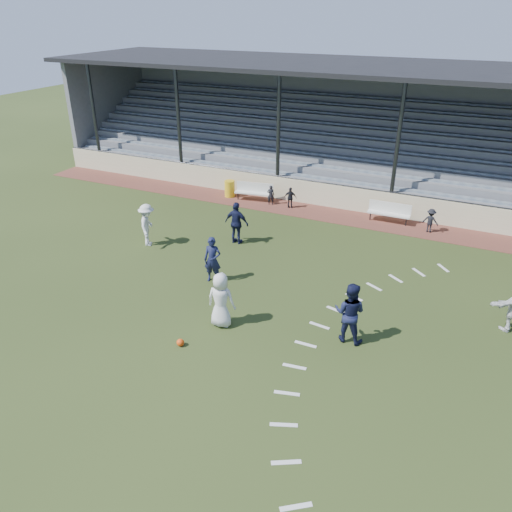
% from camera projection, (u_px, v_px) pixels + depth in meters
% --- Properties ---
extents(ground, '(90.00, 90.00, 0.00)m').
position_uv_depth(ground, '(224.00, 322.00, 16.44)').
color(ground, '#293616').
rests_on(ground, ground).
extents(cinder_track, '(34.00, 2.00, 0.02)m').
position_uv_depth(cinder_track, '(323.00, 213.00, 24.93)').
color(cinder_track, '#592C23').
rests_on(cinder_track, ground).
extents(retaining_wall, '(34.00, 0.18, 1.20)m').
position_uv_depth(retaining_wall, '(331.00, 196.00, 25.51)').
color(retaining_wall, beige).
rests_on(retaining_wall, ground).
extents(bench_left, '(2.04, 0.78, 0.95)m').
position_uv_depth(bench_left, '(254.00, 190.00, 26.34)').
color(bench_left, silver).
rests_on(bench_left, cinder_track).
extents(bench_right, '(2.00, 0.45, 0.95)m').
position_uv_depth(bench_right, '(389.00, 211.00, 23.72)').
color(bench_right, silver).
rests_on(bench_right, cinder_track).
extents(trash_bin, '(0.55, 0.55, 0.88)m').
position_uv_depth(trash_bin, '(230.00, 189.00, 26.92)').
color(trash_bin, gold).
rests_on(trash_bin, cinder_track).
extents(football, '(0.23, 0.23, 0.23)m').
position_uv_depth(football, '(180.00, 343.00, 15.26)').
color(football, '#E7450D').
rests_on(football, ground).
extents(player_white_lead, '(0.98, 0.69, 1.88)m').
position_uv_depth(player_white_lead, '(221.00, 300.00, 15.90)').
color(player_white_lead, silver).
rests_on(player_white_lead, ground).
extents(player_navy_lead, '(0.73, 0.56, 1.77)m').
position_uv_depth(player_navy_lead, '(213.00, 260.00, 18.51)').
color(player_navy_lead, '#141838').
rests_on(player_navy_lead, ground).
extents(player_navy_mid, '(0.98, 0.76, 2.00)m').
position_uv_depth(player_navy_mid, '(350.00, 313.00, 15.15)').
color(player_navy_mid, '#141838').
rests_on(player_navy_mid, ground).
extents(player_white_wing, '(1.14, 1.38, 1.86)m').
position_uv_depth(player_white_wing, '(147.00, 225.00, 21.32)').
color(player_white_wing, silver).
rests_on(player_white_wing, ground).
extents(player_navy_wing, '(1.11, 0.48, 1.88)m').
position_uv_depth(player_navy_wing, '(237.00, 223.00, 21.48)').
color(player_navy_wing, '#141838').
rests_on(player_navy_wing, ground).
extents(sub_left_near, '(0.44, 0.37, 1.03)m').
position_uv_depth(sub_left_near, '(271.00, 195.00, 25.82)').
color(sub_left_near, black).
rests_on(sub_left_near, cinder_track).
extents(sub_left_far, '(0.68, 0.39, 1.08)m').
position_uv_depth(sub_left_far, '(290.00, 198.00, 25.38)').
color(sub_left_far, black).
rests_on(sub_left_far, cinder_track).
extents(sub_right, '(0.77, 0.51, 1.12)m').
position_uv_depth(sub_right, '(430.00, 221.00, 22.66)').
color(sub_right, black).
rests_on(sub_right, cinder_track).
extents(grandstand, '(34.60, 9.00, 6.61)m').
position_uv_depth(grandstand, '(357.00, 144.00, 28.60)').
color(grandstand, slate).
rests_on(grandstand, ground).
extents(penalty_arc, '(3.89, 14.63, 0.01)m').
position_uv_depth(penalty_arc, '(346.00, 355.00, 14.89)').
color(penalty_arc, silver).
rests_on(penalty_arc, ground).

